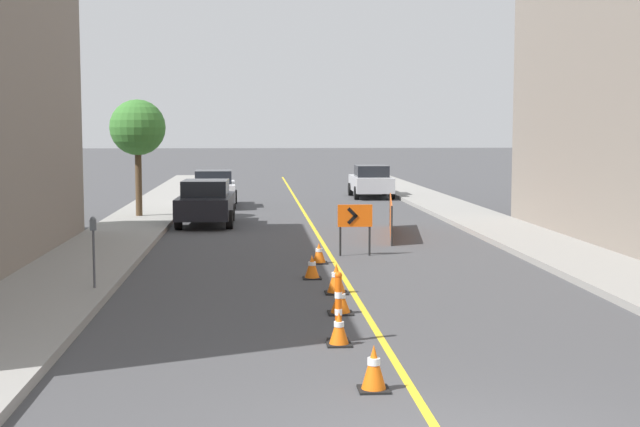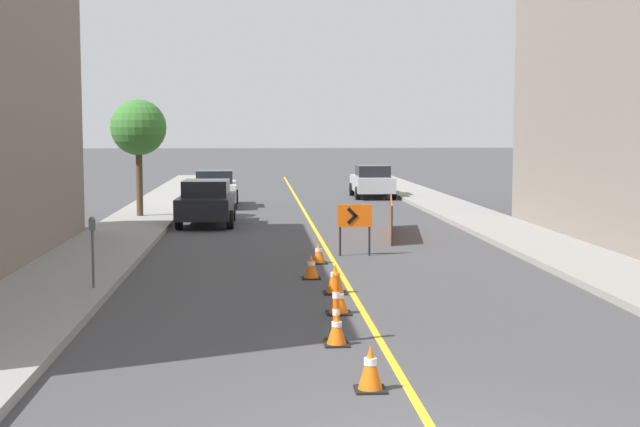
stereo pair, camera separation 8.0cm
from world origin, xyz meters
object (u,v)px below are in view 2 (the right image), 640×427
at_px(traffic_cone_fifth, 311,267).
at_px(parked_car_curb_far, 372,181).
at_px(parked_car_curb_near, 207,202).
at_px(arrow_barricade_primary, 355,219).
at_px(delineator_post_front, 336,312).
at_px(parked_car_curb_mid, 215,188).
at_px(traffic_cone_second, 337,329).
at_px(traffic_cone_fourth, 335,279).
at_px(traffic_cone_farthest, 319,253).
at_px(street_tree_left_near, 138,128).
at_px(traffic_cone_nearest, 370,368).
at_px(parking_meter_near_curb, 92,238).
at_px(traffic_cone_third, 339,300).

relative_size(traffic_cone_fifth, parked_car_curb_far, 0.12).
bearing_deg(parked_car_curb_near, arrow_barricade_primary, -59.45).
bearing_deg(delineator_post_front, parked_car_curb_mid, 96.95).
bearing_deg(arrow_barricade_primary, traffic_cone_second, -97.07).
height_order(traffic_cone_fourth, parked_car_curb_mid, parked_car_curb_mid).
bearing_deg(parked_car_curb_near, parked_car_curb_far, 60.38).
height_order(traffic_cone_second, parked_car_curb_near, parked_car_curb_near).
height_order(traffic_cone_farthest, street_tree_left_near, street_tree_left_near).
relative_size(traffic_cone_nearest, parking_meter_near_curb, 0.42).
xyz_separation_m(traffic_cone_second, arrow_barricade_primary, (1.36, 9.77, 0.73)).
height_order(parked_car_curb_near, parking_meter_near_curb, parking_meter_near_curb).
height_order(parked_car_curb_near, street_tree_left_near, street_tree_left_near).
height_order(traffic_cone_second, traffic_cone_third, traffic_cone_second).
bearing_deg(parking_meter_near_curb, traffic_cone_second, -44.76).
relative_size(traffic_cone_fourth, traffic_cone_fifth, 1.15).
bearing_deg(parked_car_curb_mid, parking_meter_near_curb, -95.74).
distance_m(traffic_cone_nearest, parked_car_curb_mid, 27.73).
bearing_deg(street_tree_left_near, parking_meter_near_curb, -86.17).
height_order(traffic_cone_fifth, parked_car_curb_mid, parked_car_curb_mid).
relative_size(traffic_cone_second, parked_car_curb_mid, 0.12).
xyz_separation_m(delineator_post_front, parked_car_curb_far, (4.43, 29.62, 0.32)).
distance_m(parking_meter_near_curb, street_tree_left_near, 15.35).
xyz_separation_m(traffic_cone_fourth, parked_car_curb_far, (4.08, 25.45, 0.50)).
distance_m(traffic_cone_third, parking_meter_near_curb, 5.31).
height_order(traffic_cone_nearest, traffic_cone_fifth, traffic_cone_nearest).
bearing_deg(traffic_cone_third, delineator_post_front, -96.44).
xyz_separation_m(traffic_cone_third, street_tree_left_near, (-5.79, 17.28, 3.13)).
bearing_deg(delineator_post_front, arrow_barricade_primary, 81.95).
bearing_deg(traffic_cone_fourth, traffic_cone_second, -94.78).
relative_size(traffic_cone_second, traffic_cone_farthest, 1.00).
height_order(traffic_cone_second, traffic_cone_farthest, traffic_cone_farthest).
bearing_deg(traffic_cone_farthest, parked_car_curb_far, 79.05).
bearing_deg(traffic_cone_farthest, delineator_post_front, -92.10).
xyz_separation_m(arrow_barricade_primary, street_tree_left_near, (-6.90, 9.87, 2.40)).
bearing_deg(arrow_barricade_primary, parked_car_curb_mid, 106.82).
height_order(traffic_cone_second, delineator_post_front, delineator_post_front).
xyz_separation_m(traffic_cone_nearest, traffic_cone_second, (-0.22, 2.43, -0.04)).
height_order(traffic_cone_second, arrow_barricade_primary, arrow_barricade_primary).
bearing_deg(traffic_cone_third, street_tree_left_near, 108.52).
bearing_deg(traffic_cone_second, parked_car_curb_far, 81.52).
xyz_separation_m(traffic_cone_fourth, delineator_post_front, (-0.36, -4.17, 0.18)).
height_order(arrow_barricade_primary, parked_car_curb_near, parked_car_curb_near).
height_order(traffic_cone_third, traffic_cone_farthest, traffic_cone_farthest).
bearing_deg(traffic_cone_farthest, traffic_cone_fifth, -98.15).
bearing_deg(parked_car_curb_mid, traffic_cone_fourth, -82.30).
xyz_separation_m(delineator_post_front, parked_car_curb_near, (-2.99, 17.47, 0.32)).
bearing_deg(arrow_barricade_primary, traffic_cone_nearest, -94.50).
bearing_deg(traffic_cone_second, parked_car_curb_near, 99.56).
xyz_separation_m(traffic_cone_nearest, traffic_cone_fifth, (-0.23, 8.63, -0.03)).
bearing_deg(parking_meter_near_curb, delineator_post_front, -43.36).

